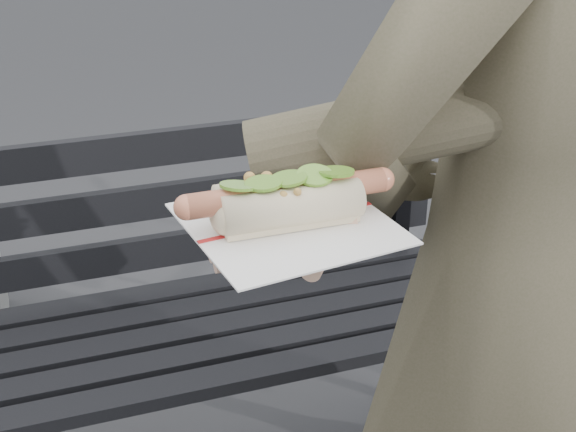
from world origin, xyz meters
The scene contains 3 objects.
park_bench centered at (0.07, 0.81, 0.52)m, with size 1.50×0.44×0.88m.
person centered at (0.49, 0.06, 0.91)m, with size 0.66×0.43×1.81m, color #43422D.
held_hotdog centered at (0.30, 0.01, 1.17)m, with size 0.62×0.32×0.20m.
Camera 1 is at (-0.11, -0.73, 1.49)m, focal length 50.00 mm.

